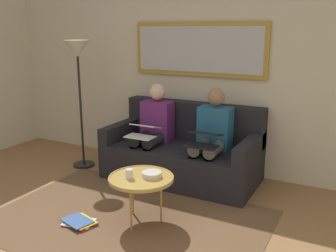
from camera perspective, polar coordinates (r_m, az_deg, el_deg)
The scene contains 13 objects.
wall_rear at distance 4.89m, azimuth 4.96°, elevation 8.59°, with size 6.00×0.12×2.60m, color beige.
area_rug at distance 3.77m, azimuth -6.19°, elevation -13.95°, with size 2.60×1.80×0.01m, color brown.
couch at distance 4.67m, azimuth 2.38°, elevation -4.07°, with size 1.83×0.90×0.90m.
framed_mirror at distance 4.79m, azimuth 4.57°, elevation 11.47°, with size 1.75×0.05×0.66m.
coffee_table at distance 3.56m, azimuth -4.08°, elevation -7.92°, with size 0.61×0.61×0.47m.
cup at distance 3.52m, azimuth -5.87°, elevation -7.19°, with size 0.07×0.07×0.09m, color silver.
bowl at distance 3.54m, azimuth -2.47°, elevation -7.33°, with size 0.18×0.18×0.05m, color beige.
person_left at distance 4.38m, azimuth 6.63°, elevation -1.37°, with size 0.38×0.58×1.14m.
laptop_black at distance 4.15m, azimuth 5.39°, elevation -1.94°, with size 0.36×0.34×0.14m.
person_right at distance 4.70m, azimuth -2.20°, elevation -0.19°, with size 0.38×0.58×1.14m.
laptop_white at distance 4.49m, azimuth -3.78°, elevation -0.71°, with size 0.34×0.33×0.14m.
magazine_stack at distance 3.77m, azimuth -13.22°, elevation -13.91°, with size 0.35×0.29×0.04m.
standing_lamp at distance 4.97m, azimuth -13.42°, elevation 9.17°, with size 0.32×0.32×1.66m.
Camera 1 is at (-1.88, 1.89, 1.79)m, focal length 40.38 mm.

